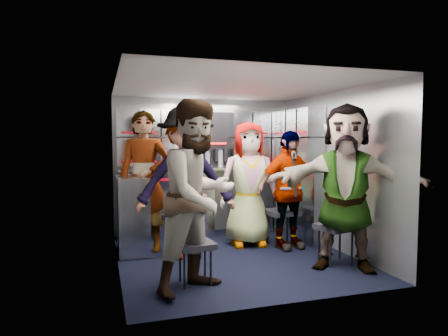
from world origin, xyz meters
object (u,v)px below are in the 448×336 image
object	(u,v)px
jump_seat_near_right	(336,229)
attendant_arc_b	(186,183)
attendant_arc_a	(199,196)
attendant_arc_e	(345,186)
attendant_arc_c	(249,184)
jump_seat_mid_right	(282,214)
jump_seat_center	(244,215)
jump_seat_near_left	(195,247)
jump_seat_mid_left	(184,220)
attendant_arc_d	(288,190)
attendant_standing	(144,181)

from	to	relation	value
jump_seat_near_right	attendant_arc_b	bearing A→B (deg)	155.53
attendant_arc_a	attendant_arc_e	xyz separation A→B (m)	(1.73, 0.16, 0.02)
attendant_arc_c	jump_seat_mid_right	bearing A→B (deg)	-9.04
jump_seat_center	attendant_arc_b	distance (m)	1.22
jump_seat_near_left	attendant_arc_e	world-z (taller)	attendant_arc_e
jump_seat_mid_left	attendant_arc_c	size ratio (longest dim) A/B	0.31
attendant_arc_a	attendant_arc_b	world-z (taller)	attendant_arc_b
jump_seat_mid_right	attendant_arc_a	xyz separation A→B (m)	(-1.49, -1.30, 0.49)
attendant_arc_d	attendant_arc_e	size ratio (longest dim) A/B	0.85
jump_seat_near_right	attendant_standing	world-z (taller)	attendant_standing
attendant_arc_a	jump_seat_near_left	bearing A→B (deg)	59.94
jump_seat_near_left	attendant_arc_c	distance (m)	1.71
attendant_standing	jump_seat_mid_left	bearing A→B (deg)	-18.93
jump_seat_near_left	jump_seat_near_right	bearing A→B (deg)	5.41
jump_seat_mid_right	attendant_arc_b	size ratio (longest dim) A/B	0.26
jump_seat_center	attendant_arc_c	distance (m)	0.50
jump_seat_near_right	attendant_arc_d	world-z (taller)	attendant_arc_d
jump_seat_near_left	attendant_arc_d	size ratio (longest dim) A/B	0.27
attendant_standing	attendant_arc_e	size ratio (longest dim) A/B	0.98
attendant_arc_c	jump_seat_center	bearing A→B (deg)	98.64
attendant_standing	attendant_arc_d	size ratio (longest dim) A/B	1.16
jump_seat_center	attendant_arc_e	world-z (taller)	attendant_arc_e
jump_seat_near_left	attendant_arc_a	bearing A→B (deg)	-90.00
jump_seat_mid_left	jump_seat_center	xyz separation A→B (m)	(0.95, 0.36, -0.05)
jump_seat_mid_left	attendant_arc_a	size ratio (longest dim) A/B	0.28
attendant_arc_b	attendant_arc_a	bearing A→B (deg)	-91.78
attendant_arc_e	attendant_standing	bearing A→B (deg)	179.45
jump_seat_center	attendant_arc_b	world-z (taller)	attendant_arc_b
attendant_standing	attendant_arc_a	distance (m)	1.62
jump_seat_near_left	attendant_arc_e	distance (m)	1.82
jump_seat_center	attendant_arc_d	world-z (taller)	attendant_arc_d
jump_seat_center	jump_seat_near_right	world-z (taller)	jump_seat_near_right
attendant_standing	attendant_arc_b	bearing A→B (deg)	-31.50
jump_seat_mid_left	attendant_arc_d	xyz separation A→B (m)	(1.39, -0.14, 0.35)
jump_seat_center	attendant_arc_a	size ratio (longest dim) A/B	0.26
jump_seat_mid_left	attendant_arc_e	bearing A→B (deg)	-34.07
jump_seat_center	attendant_arc_e	xyz separation A→B (m)	(0.68, -1.46, 0.55)
attendant_arc_c	attendant_arc_d	distance (m)	0.55
jump_seat_near_left	jump_seat_mid_right	world-z (taller)	jump_seat_mid_right
jump_seat_center	jump_seat_near_right	xyz separation A→B (m)	(0.68, -1.28, 0.02)
attendant_arc_a	jump_seat_mid_right	bearing A→B (deg)	11.05
jump_seat_mid_left	attendant_arc_e	distance (m)	2.03
jump_seat_mid_right	attendant_standing	xyz separation A→B (m)	(-1.84, 0.28, 0.49)
jump_seat_mid_left	jump_seat_near_right	xyz separation A→B (m)	(1.63, -0.92, -0.03)
jump_seat_mid_left	jump_seat_mid_right	bearing A→B (deg)	1.54
jump_seat_near_left	attendant_arc_c	world-z (taller)	attendant_arc_c
jump_seat_near_left	jump_seat_center	xyz separation A→B (m)	(1.05, 1.44, 0.01)
attendant_standing	jump_seat_center	bearing A→B (deg)	17.91
attendant_arc_c	attendant_arc_a	bearing A→B (deg)	-117.48
attendant_arc_a	attendant_arc_c	distance (m)	1.79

